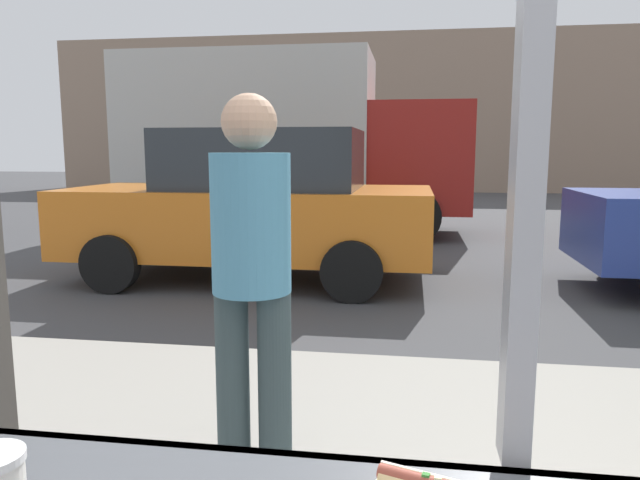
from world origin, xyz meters
TOP-DOWN VIEW (x-y plane):
  - ground_plane at (0.00, 8.00)m, footprint 60.00×60.00m
  - sidewalk_strip at (0.00, 1.60)m, footprint 16.00×2.80m
  - building_facade_far at (0.00, 21.92)m, footprint 28.00×1.20m
  - parked_car_orange at (-2.04, 5.86)m, footprint 4.25×2.01m
  - box_truck at (-2.53, 10.00)m, footprint 6.27×2.44m
  - pedestrian at (-0.83, 1.31)m, footprint 0.32×0.32m

SIDE VIEW (x-z plane):
  - ground_plane at x=0.00m, z-range 0.00..0.00m
  - sidewalk_strip at x=0.00m, z-range 0.00..0.13m
  - parked_car_orange at x=-2.04m, z-range 0.01..1.78m
  - pedestrian at x=-0.83m, z-range 0.25..1.88m
  - box_truck at x=-2.53m, z-range 0.10..3.35m
  - building_facade_far at x=0.00m, z-range 0.00..5.76m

